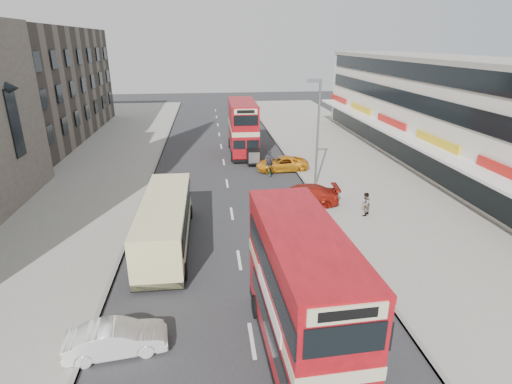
{
  "coord_description": "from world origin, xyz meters",
  "views": [
    {
      "loc": [
        -1.3,
        -10.16,
        10.58
      ],
      "look_at": [
        0.74,
        6.89,
        4.13
      ],
      "focal_mm": 28.28,
      "sensor_mm": 36.0,
      "label": 1
    }
  ],
  "objects_px": {
    "coach": "(165,221)",
    "car_right_b": "(282,164)",
    "pedestrian_near": "(365,204)",
    "cyclist": "(269,167)",
    "street_lamp": "(317,127)",
    "car_left_front": "(117,339)",
    "bus_second": "(243,128)",
    "bus_main": "(302,296)",
    "car_right_a": "(301,196)"
  },
  "relations": [
    {
      "from": "coach",
      "to": "bus_second",
      "type": "bearing_deg",
      "value": 72.98
    },
    {
      "from": "car_left_front",
      "to": "cyclist",
      "type": "bearing_deg",
      "value": -30.41
    },
    {
      "from": "street_lamp",
      "to": "bus_second",
      "type": "bearing_deg",
      "value": 112.22
    },
    {
      "from": "bus_second",
      "to": "car_right_b",
      "type": "height_order",
      "value": "bus_second"
    },
    {
      "from": "bus_second",
      "to": "pedestrian_near",
      "type": "bearing_deg",
      "value": 111.49
    },
    {
      "from": "coach",
      "to": "cyclist",
      "type": "bearing_deg",
      "value": 58.02
    },
    {
      "from": "car_left_front",
      "to": "pedestrian_near",
      "type": "height_order",
      "value": "pedestrian_near"
    },
    {
      "from": "coach",
      "to": "pedestrian_near",
      "type": "distance_m",
      "value": 12.4
    },
    {
      "from": "bus_second",
      "to": "coach",
      "type": "xyz_separation_m",
      "value": [
        -5.88,
        -18.83,
        -1.16
      ]
    },
    {
      "from": "street_lamp",
      "to": "coach",
      "type": "xyz_separation_m",
      "value": [
        -10.33,
        -7.93,
        -3.33
      ]
    },
    {
      "from": "coach",
      "to": "pedestrian_near",
      "type": "height_order",
      "value": "coach"
    },
    {
      "from": "street_lamp",
      "to": "car_right_b",
      "type": "bearing_deg",
      "value": 108.68
    },
    {
      "from": "car_left_front",
      "to": "pedestrian_near",
      "type": "distance_m",
      "value": 16.84
    },
    {
      "from": "pedestrian_near",
      "to": "bus_second",
      "type": "bearing_deg",
      "value": -112.95
    },
    {
      "from": "car_right_a",
      "to": "pedestrian_near",
      "type": "distance_m",
      "value": 4.29
    },
    {
      "from": "pedestrian_near",
      "to": "cyclist",
      "type": "bearing_deg",
      "value": -107.53
    },
    {
      "from": "bus_main",
      "to": "car_left_front",
      "type": "bearing_deg",
      "value": -11.07
    },
    {
      "from": "coach",
      "to": "car_left_front",
      "type": "bearing_deg",
      "value": -97.23
    },
    {
      "from": "bus_main",
      "to": "car_left_front",
      "type": "relative_size",
      "value": 2.48
    },
    {
      "from": "cyclist",
      "to": "street_lamp",
      "type": "bearing_deg",
      "value": -54.82
    },
    {
      "from": "bus_main",
      "to": "car_right_a",
      "type": "distance_m",
      "value": 14.22
    },
    {
      "from": "street_lamp",
      "to": "coach",
      "type": "distance_m",
      "value": 13.44
    },
    {
      "from": "street_lamp",
      "to": "pedestrian_near",
      "type": "distance_m",
      "value": 7.05
    },
    {
      "from": "coach",
      "to": "car_right_b",
      "type": "xyz_separation_m",
      "value": [
        8.71,
        12.73,
        -0.84
      ]
    },
    {
      "from": "car_right_b",
      "to": "bus_main",
      "type": "bearing_deg",
      "value": -10.05
    },
    {
      "from": "coach",
      "to": "car_right_b",
      "type": "bearing_deg",
      "value": 55.95
    },
    {
      "from": "bus_main",
      "to": "coach",
      "type": "bearing_deg",
      "value": -61.61
    },
    {
      "from": "bus_second",
      "to": "car_right_b",
      "type": "bearing_deg",
      "value": 115.51
    },
    {
      "from": "car_right_a",
      "to": "bus_second",
      "type": "bearing_deg",
      "value": -164.49
    },
    {
      "from": "pedestrian_near",
      "to": "cyclist",
      "type": "xyz_separation_m",
      "value": [
        -4.69,
        9.5,
        -0.25
      ]
    },
    {
      "from": "car_right_b",
      "to": "pedestrian_near",
      "type": "xyz_separation_m",
      "value": [
        3.46,
        -10.4,
        0.3
      ]
    },
    {
      "from": "street_lamp",
      "to": "car_right_b",
      "type": "distance_m",
      "value": 6.56
    },
    {
      "from": "coach",
      "to": "cyclist",
      "type": "relative_size",
      "value": 4.64
    },
    {
      "from": "street_lamp",
      "to": "coach",
      "type": "height_order",
      "value": "street_lamp"
    },
    {
      "from": "street_lamp",
      "to": "car_left_front",
      "type": "bearing_deg",
      "value": -125.48
    },
    {
      "from": "coach",
      "to": "car_right_a",
      "type": "xyz_separation_m",
      "value": [
        8.59,
        4.68,
        -0.73
      ]
    },
    {
      "from": "bus_main",
      "to": "cyclist",
      "type": "distance_m",
      "value": 21.07
    },
    {
      "from": "bus_second",
      "to": "car_left_front",
      "type": "relative_size",
      "value": 2.55
    },
    {
      "from": "car_left_front",
      "to": "car_right_b",
      "type": "relative_size",
      "value": 0.8
    },
    {
      "from": "car_left_front",
      "to": "car_right_a",
      "type": "relative_size",
      "value": 0.71
    },
    {
      "from": "car_right_a",
      "to": "pedestrian_near",
      "type": "xyz_separation_m",
      "value": [
        3.58,
        -2.36,
        0.19
      ]
    },
    {
      "from": "street_lamp",
      "to": "cyclist",
      "type": "relative_size",
      "value": 4.04
    },
    {
      "from": "street_lamp",
      "to": "bus_main",
      "type": "height_order",
      "value": "street_lamp"
    },
    {
      "from": "car_right_b",
      "to": "pedestrian_near",
      "type": "height_order",
      "value": "pedestrian_near"
    },
    {
      "from": "car_right_a",
      "to": "bus_main",
      "type": "bearing_deg",
      "value": -8.42
    },
    {
      "from": "coach",
      "to": "pedestrian_near",
      "type": "xyz_separation_m",
      "value": [
        12.17,
        2.33,
        -0.54
      ]
    },
    {
      "from": "bus_main",
      "to": "car_right_a",
      "type": "xyz_separation_m",
      "value": [
        3.19,
        13.74,
        -1.81
      ]
    },
    {
      "from": "bus_second",
      "to": "coach",
      "type": "bearing_deg",
      "value": 73.29
    },
    {
      "from": "street_lamp",
      "to": "car_right_b",
      "type": "height_order",
      "value": "street_lamp"
    },
    {
      "from": "street_lamp",
      "to": "pedestrian_near",
      "type": "relative_size",
      "value": 5.28
    }
  ]
}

